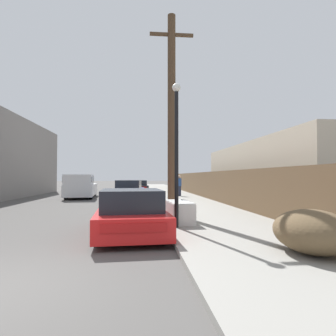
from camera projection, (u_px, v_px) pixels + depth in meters
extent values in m
cube|color=gray|center=(170.00, 194.00, 28.11)|extent=(4.20, 63.00, 0.12)
cube|color=silver|center=(179.00, 212.00, 10.16)|extent=(0.83, 1.85, 0.67)
cube|color=white|center=(179.00, 202.00, 10.17)|extent=(0.79, 1.78, 0.03)
cube|color=#333335|center=(182.00, 200.00, 10.75)|extent=(0.04, 0.20, 0.02)
cube|color=gray|center=(178.00, 201.00, 10.45)|extent=(0.74, 0.11, 0.01)
cube|color=gray|center=(181.00, 202.00, 9.90)|extent=(0.74, 0.11, 0.01)
cube|color=red|center=(131.00, 219.00, 8.69)|extent=(2.14, 4.41, 0.57)
cube|color=black|center=(131.00, 200.00, 8.32)|extent=(1.74, 2.16, 0.57)
cube|color=#B21414|center=(134.00, 228.00, 6.55)|extent=(1.47, 0.12, 0.20)
cylinder|color=black|center=(104.00, 217.00, 9.88)|extent=(0.24, 0.69, 0.68)
cylinder|color=black|center=(154.00, 216.00, 10.13)|extent=(0.24, 0.69, 0.68)
cylinder|color=black|center=(98.00, 231.00, 7.24)|extent=(0.24, 0.69, 0.68)
cylinder|color=black|center=(166.00, 229.00, 7.50)|extent=(0.24, 0.69, 0.68)
cube|color=#2D478C|center=(129.00, 194.00, 20.33)|extent=(2.10, 4.19, 0.72)
cube|color=black|center=(129.00, 184.00, 20.18)|extent=(1.71, 2.39, 0.56)
cube|color=#B21414|center=(125.00, 194.00, 18.29)|extent=(1.39, 0.14, 0.25)
cylinder|color=black|center=(120.00, 195.00, 21.57)|extent=(0.25, 0.62, 0.60)
cylinder|color=black|center=(142.00, 195.00, 21.60)|extent=(0.25, 0.62, 0.60)
cylinder|color=black|center=(115.00, 198.00, 19.05)|extent=(0.25, 0.62, 0.60)
cylinder|color=black|center=(139.00, 198.00, 19.08)|extent=(0.25, 0.62, 0.60)
cube|color=black|center=(138.00, 188.00, 30.82)|extent=(2.04, 4.24, 0.64)
cube|color=black|center=(138.00, 183.00, 30.67)|extent=(1.69, 2.40, 0.50)
cube|color=#B21414|center=(139.00, 188.00, 28.75)|extent=(1.43, 0.10, 0.22)
cylinder|color=black|center=(130.00, 189.00, 31.97)|extent=(0.23, 0.61, 0.60)
cylinder|color=black|center=(145.00, 189.00, 32.21)|extent=(0.23, 0.61, 0.60)
cylinder|color=black|center=(131.00, 190.00, 29.42)|extent=(0.23, 0.61, 0.60)
cylinder|color=black|center=(147.00, 190.00, 29.66)|extent=(0.23, 0.61, 0.60)
cube|color=silver|center=(81.00, 190.00, 23.46)|extent=(2.43, 5.76, 0.87)
cube|color=silver|center=(79.00, 180.00, 21.96)|extent=(2.09, 2.66, 0.74)
cube|color=black|center=(79.00, 179.00, 21.96)|extent=(2.13, 2.62, 0.41)
cylinder|color=black|center=(91.00, 194.00, 21.88)|extent=(0.31, 0.80, 0.78)
cylinder|color=black|center=(66.00, 194.00, 21.59)|extent=(0.31, 0.80, 0.78)
cylinder|color=black|center=(94.00, 192.00, 25.32)|extent=(0.31, 0.80, 0.78)
cylinder|color=black|center=(73.00, 192.00, 25.03)|extent=(0.31, 0.80, 0.78)
cylinder|color=#4C3826|center=(172.00, 114.00, 12.22)|extent=(0.32, 0.32, 8.21)
cube|color=#4C3826|center=(172.00, 35.00, 12.32)|extent=(1.80, 0.12, 0.12)
cylinder|color=black|center=(177.00, 159.00, 9.14)|extent=(0.12, 0.12, 4.15)
sphere|color=white|center=(176.00, 88.00, 9.21)|extent=(0.26, 0.26, 0.26)
ellipsoid|color=brown|center=(312.00, 231.00, 6.02)|extent=(1.43, 1.91, 0.88)
cube|color=brown|center=(195.00, 183.00, 25.95)|extent=(0.08, 42.75, 1.87)
cube|color=beige|center=(293.00, 175.00, 16.96)|extent=(6.00, 14.14, 3.53)
cylinder|color=#282D42|center=(179.00, 191.00, 23.65)|extent=(0.28, 0.28, 0.78)
cylinder|color=#2D5193|center=(179.00, 182.00, 23.67)|extent=(0.34, 0.34, 0.62)
sphere|color=#DBB293|center=(179.00, 177.00, 23.68)|extent=(0.23, 0.23, 0.23)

